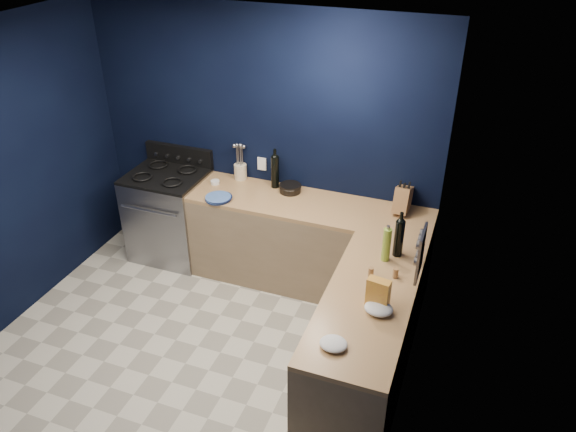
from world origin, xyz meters
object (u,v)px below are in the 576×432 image
at_px(plate_stack, 218,198).
at_px(knife_block, 403,200).
at_px(gas_range, 170,216).
at_px(utensil_crock, 240,172).
at_px(crouton_bag, 378,294).

relative_size(plate_stack, knife_block, 1.03).
xyz_separation_m(gas_range, plate_stack, (0.69, -0.20, 0.46)).
xyz_separation_m(plate_stack, utensil_crock, (0.02, 0.47, 0.06)).
relative_size(utensil_crock, crouton_bag, 0.67).
bearing_deg(plate_stack, knife_block, 12.86).
distance_m(plate_stack, crouton_bag, 2.03).
xyz_separation_m(gas_range, crouton_bag, (2.45, -1.22, 0.56)).
height_order(gas_range, utensil_crock, utensil_crock).
xyz_separation_m(utensil_crock, crouton_bag, (1.73, -1.49, 0.04)).
xyz_separation_m(plate_stack, crouton_bag, (1.75, -1.02, 0.10)).
bearing_deg(knife_block, plate_stack, -163.82).
bearing_deg(utensil_crock, crouton_bag, -40.78).
distance_m(gas_range, utensil_crock, 0.92).
height_order(gas_range, crouton_bag, crouton_bag).
relative_size(plate_stack, crouton_bag, 1.04).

